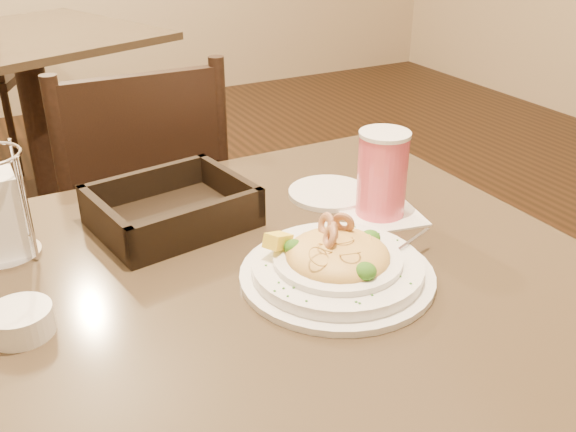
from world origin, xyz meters
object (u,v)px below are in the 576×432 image
pasta_bowl (337,263)px  drink_glass (382,175)px  side_plate (329,193)px  dining_chair_near (141,221)px  main_table (294,390)px  butter_ramekin (20,321)px  background_table (33,92)px  bread_basket (172,212)px

pasta_bowl → drink_glass: (0.18, 0.14, 0.05)m
pasta_bowl → side_plate: bearing=60.8°
dining_chair_near → side_plate: (0.22, -0.55, 0.26)m
pasta_bowl → drink_glass: drink_glass is taller
main_table → dining_chair_near: dining_chair_near is taller
butter_ramekin → dining_chair_near: bearing=64.7°
background_table → butter_ramekin: size_ratio=13.91×
main_table → drink_glass: bearing=22.2°
dining_chair_near → drink_glass: size_ratio=5.90×
side_plate → butter_ramekin: 0.59m
background_table → bread_basket: 1.87m
background_table → dining_chair_near: (0.06, -1.33, -0.02)m
side_plate → bread_basket: bearing=174.9°
bread_basket → side_plate: 0.30m
pasta_bowl → background_table: bearing=93.8°
side_plate → dining_chair_near: bearing=111.8°
main_table → butter_ramekin: size_ratio=10.85×
main_table → drink_glass: 0.39m
drink_glass → butter_ramekin: size_ratio=1.90×
pasta_bowl → side_plate: pasta_bowl is taller
main_table → dining_chair_near: bearing=93.0°
side_plate → main_table: bearing=-132.5°
bread_basket → side_plate: bread_basket is taller
bread_basket → side_plate: bearing=-5.1°
bread_basket → background_table: bearing=89.6°
background_table → side_plate: (0.28, -1.88, 0.24)m
drink_glass → butter_ramekin: drink_glass is taller
side_plate → butter_ramekin: butter_ramekin is taller
pasta_bowl → drink_glass: 0.23m
background_table → dining_chair_near: size_ratio=1.24×
drink_glass → butter_ramekin: 0.61m
background_table → dining_chair_near: dining_chair_near is taller
main_table → background_table: 2.08m
dining_chair_near → butter_ramekin: 0.85m
bread_basket → dining_chair_near: bearing=82.1°
butter_ramekin → side_plate: bearing=17.0°
dining_chair_near → butter_ramekin: dining_chair_near is taller
dining_chair_near → main_table: bearing=94.4°
main_table → drink_glass: drink_glass is taller
drink_glass → side_plate: drink_glass is taller
background_table → dining_chair_near: bearing=-87.3°
main_table → butter_ramekin: (-0.38, 0.03, 0.26)m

